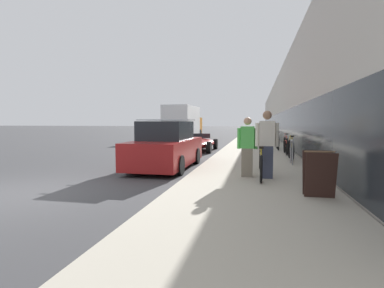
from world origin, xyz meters
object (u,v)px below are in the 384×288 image
Objects in this scene: sandwich_board_sign at (319,174)px; parked_sedan_curbside at (167,147)px; person_rider at (267,144)px; moving_truck at (184,123)px; tandem_bicycle at (261,162)px; person_bystander at (247,147)px; cruiser_bike_middle at (286,145)px; bike_rack_hoop at (292,149)px; cruiser_bike_nearest at (291,149)px; cruiser_bike_farthest at (278,142)px; vintage_roadster_curbside at (197,143)px.

parked_sedan_curbside is (-4.23, 3.63, 0.15)m from sandwich_board_sign.
moving_truck is (-6.94, 19.17, 0.52)m from person_rider.
tandem_bicycle is at bearing -70.11° from moving_truck.
parked_sedan_curbside is (-3.14, 1.49, 0.23)m from tandem_bicycle.
tandem_bicycle is at bearing 116.90° from sandwich_board_sign.
person_bystander is 6.36m from cruiser_bike_middle.
bike_rack_hoop is 1.23m from cruiser_bike_nearest.
cruiser_bike_nearest is at bearing -87.34° from cruiser_bike_farthest.
cruiser_bike_middle is 0.44× the size of parked_sedan_curbside.
tandem_bicycle is 3.95m from cruiser_bike_nearest.
cruiser_bike_farthest is at bearing -53.74° from moving_truck.
cruiser_bike_middle is (1.55, 6.16, -0.40)m from person_bystander.
tandem_bicycle is 1.64× the size of cruiser_bike_nearest.
tandem_bicycle reaches higher than bike_rack_hoop.
person_rider reaches higher than person_bystander.
parked_sedan_curbside is at bearing -152.26° from cruiser_bike_nearest.
cruiser_bike_farthest is (-0.10, 5.64, -0.11)m from bike_rack_hoop.
person_bystander reaches higher than vintage_roadster_curbside.
cruiser_bike_middle is 6.18m from parked_sedan_curbside.
vintage_roadster_curbside is (-4.40, 5.31, -0.23)m from bike_rack_hoop.
moving_truck is at bearing 108.68° from person_bystander.
bike_rack_hoop is at bearing 66.85° from tandem_bicycle.
vintage_roadster_curbside is (-4.50, 1.96, -0.12)m from cruiser_bike_middle.
cruiser_bike_nearest is 5.91m from sandwich_board_sign.
cruiser_bike_farthest reaches higher than cruiser_bike_middle.
vintage_roadster_curbside is (-4.50, 4.08, -0.12)m from cruiser_bike_nearest.
moving_truck is at bearing 109.89° from tandem_bicycle.
parked_sedan_curbside reaches higher than cruiser_bike_farthest.
tandem_bicycle is 8.52m from vintage_roadster_curbside.
sandwich_board_sign is at bearing -89.44° from cruiser_bike_farthest.
bike_rack_hoop is at bearing 72.05° from person_rider.
cruiser_bike_middle reaches higher than vintage_roadster_curbside.
vintage_roadster_curbside is 0.60× the size of moving_truck.
bike_rack_hoop reaches higher than vintage_roadster_curbside.
sandwich_board_sign reaches higher than tandem_bicycle.
cruiser_bike_nearest is 1.92× the size of sandwich_board_sign.
cruiser_bike_nearest reaches higher than bike_rack_hoop.
person_rider is at bearing -29.58° from parked_sedan_curbside.
cruiser_bike_farthest reaches higher than sandwich_board_sign.
moving_truck is (-6.44, 19.06, 0.61)m from person_bystander.
tandem_bicycle is at bearing -25.38° from parked_sedan_curbside.
parked_sedan_curbside is (-4.33, -2.28, 0.20)m from cruiser_bike_nearest.
cruiser_bike_nearest is at bearing -90.00° from cruiser_bike_middle.
vintage_roadster_curbside is at bearing 110.01° from person_bystander.
cruiser_bike_middle is 4.91m from vintage_roadster_curbside.
person_rider is at bearing -99.50° from cruiser_bike_middle.
vintage_roadster_curbside is at bearing -175.63° from cruiser_bike_farthest.
bike_rack_hoop is at bearing -64.11° from moving_truck.
cruiser_bike_middle reaches higher than bike_rack_hoop.
cruiser_bike_nearest is at bearing -42.20° from vintage_roadster_curbside.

